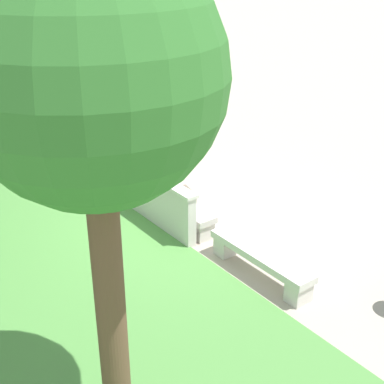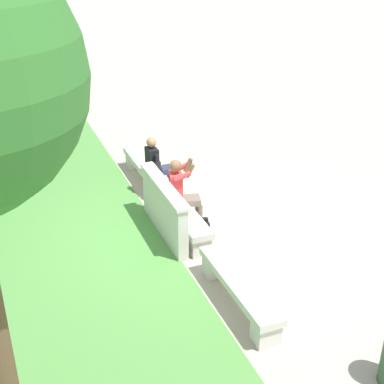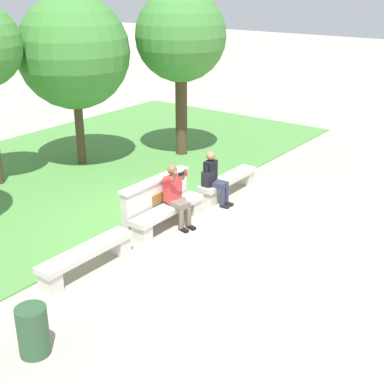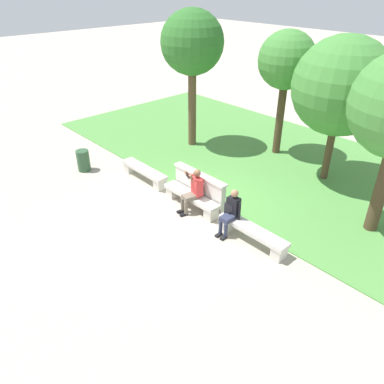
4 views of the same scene
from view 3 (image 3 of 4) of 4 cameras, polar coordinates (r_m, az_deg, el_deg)
The scene contains 12 objects.
ground_plane at distance 11.50m, azimuth -2.54°, elevation -3.64°, with size 80.00×80.00×0.00m, color #B2A593.
grass_strip at distance 14.47m, azimuth -16.11°, elevation 1.05°, with size 18.68×8.00×0.03m, color #518E42.
bench_main at distance 9.88m, azimuth -11.17°, elevation -6.66°, with size 2.03×0.40×0.45m.
bench_near at distance 11.37m, azimuth -2.56°, elevation -2.27°, with size 2.03×0.40×0.45m.
bench_mid at distance 13.11m, azimuth 3.87°, elevation 1.07°, with size 2.03×0.40×0.45m.
backrest_wall_with_plaque at distance 11.49m, azimuth -3.89°, elevation -0.88°, with size 2.01×0.24×1.01m.
person_photographer at distance 11.29m, azimuth -1.73°, elevation -0.06°, with size 0.53×0.77×1.32m.
person_distant at distance 12.40m, azimuth 2.39°, elevation 1.67°, with size 0.48×0.68×1.26m.
backpack at distance 12.38m, azimuth 1.76°, elevation 1.42°, with size 0.28×0.24×0.43m.
tree_behind_wall at distance 15.46m, azimuth -1.21°, elevation 16.19°, with size 2.55×2.55×4.73m.
tree_left_background at distance 14.92m, azimuth -12.52°, elevation 14.31°, with size 2.99×2.99×4.61m.
trash_bin at distance 8.02m, azimuth -16.60°, elevation -14.01°, with size 0.44×0.44×0.75m, color #2D5133.
Camera 3 is at (-7.99, -6.62, 4.96)m, focal length 50.00 mm.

